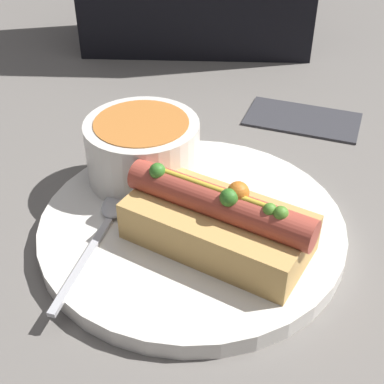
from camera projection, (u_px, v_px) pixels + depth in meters
ground_plane at (192, 234)px, 0.49m from camera, size 4.00×4.00×0.00m
dinner_plate at (192, 227)px, 0.49m from camera, size 0.27×0.27×0.02m
hot_dog at (218, 221)px, 0.44m from camera, size 0.17×0.14×0.07m
soup_bowl at (143, 147)px, 0.52m from camera, size 0.11×0.11×0.06m
spoon at (111, 215)px, 0.48m from camera, size 0.05×0.16×0.01m
napkin at (303, 118)px, 0.66m from camera, size 0.15×0.11×0.01m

